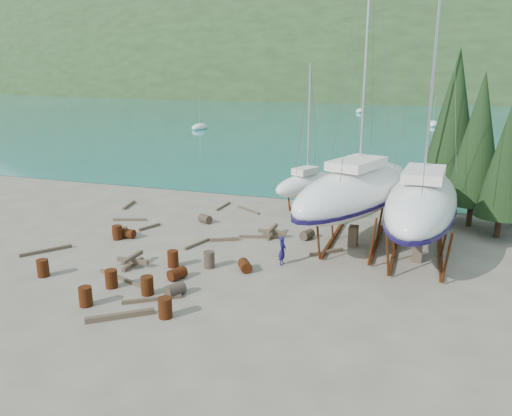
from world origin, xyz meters
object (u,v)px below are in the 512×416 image
(large_sailboat_near, at_px, (357,190))
(large_sailboat_far, at_px, (422,202))
(worker, at_px, (282,251))
(small_sailboat_shore, at_px, (306,184))

(large_sailboat_near, distance_m, large_sailboat_far, 3.86)
(large_sailboat_near, height_order, large_sailboat_far, large_sailboat_near)
(large_sailboat_far, xyz_separation_m, worker, (-6.74, -3.53, -2.37))
(small_sailboat_shore, distance_m, worker, 12.37)
(large_sailboat_far, bearing_deg, small_sailboat_shore, 138.01)
(small_sailboat_shore, bearing_deg, large_sailboat_far, -21.07)
(large_sailboat_near, bearing_deg, worker, -103.96)
(small_sailboat_shore, bearing_deg, large_sailboat_near, -32.26)
(large_sailboat_near, bearing_deg, large_sailboat_far, -0.78)
(large_sailboat_far, bearing_deg, large_sailboat_near, 164.29)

